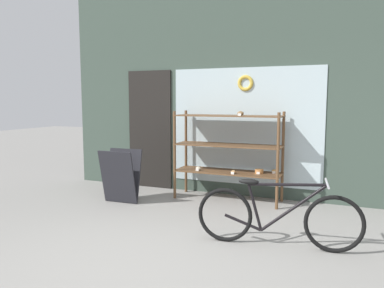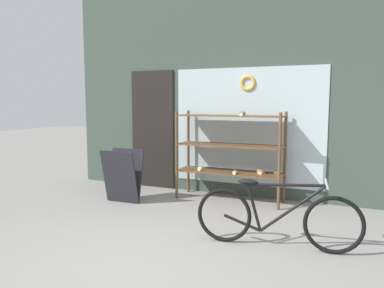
{
  "view_description": "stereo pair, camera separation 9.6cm",
  "coord_description": "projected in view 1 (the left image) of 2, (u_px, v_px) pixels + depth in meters",
  "views": [
    {
      "loc": [
        1.72,
        -3.15,
        1.57
      ],
      "look_at": [
        0.01,
        0.99,
        1.05
      ],
      "focal_mm": 35.0,
      "sensor_mm": 36.0,
      "label": 1
    },
    {
      "loc": [
        1.81,
        -3.11,
        1.57
      ],
      "look_at": [
        0.01,
        0.99,
        1.05
      ],
      "focal_mm": 35.0,
      "sensor_mm": 36.0,
      "label": 2
    }
  ],
  "objects": [
    {
      "name": "ground_plane",
      "position": [
        153.0,
        259.0,
        3.72
      ],
      "size": [
        30.0,
        30.0,
        0.0
      ],
      "primitive_type": "plane",
      "color": "gray"
    },
    {
      "name": "storefront_facade",
      "position": [
        233.0,
        81.0,
        6.12
      ],
      "size": [
        6.12,
        0.13,
        3.89
      ],
      "color": "#3D4C42",
      "rests_on": "ground_plane"
    },
    {
      "name": "display_case",
      "position": [
        229.0,
        147.0,
        5.86
      ],
      "size": [
        1.68,
        0.5,
        1.42
      ],
      "color": "brown",
      "rests_on": "ground_plane"
    },
    {
      "name": "bicycle",
      "position": [
        277.0,
        217.0,
        4.01
      ],
      "size": [
        1.75,
        0.46,
        0.74
      ],
      "rotation": [
        0.0,
        0.0,
        0.11
      ],
      "color": "black",
      "rests_on": "ground_plane"
    },
    {
      "name": "sandwich_board",
      "position": [
        121.0,
        176.0,
        5.75
      ],
      "size": [
        0.57,
        0.4,
        0.82
      ],
      "rotation": [
        0.0,
        0.0,
        0.04
      ],
      "color": "#232328",
      "rests_on": "ground_plane"
    }
  ]
}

